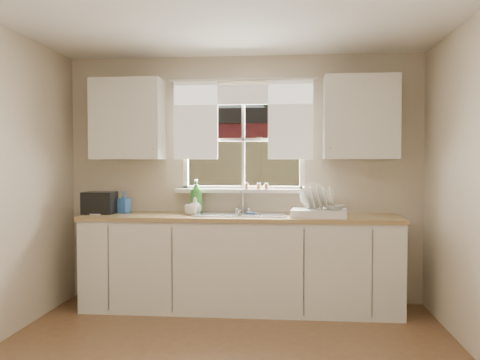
# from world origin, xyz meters

# --- Properties ---
(room_walls) EXTENTS (3.62, 4.02, 2.50)m
(room_walls) POSITION_xyz_m (0.00, -0.07, 1.24)
(room_walls) COLOR beige
(room_walls) RESTS_ON ground
(window) EXTENTS (1.38, 0.16, 1.06)m
(window) POSITION_xyz_m (0.00, 2.00, 1.49)
(window) COLOR white
(window) RESTS_ON room_walls
(curtains) EXTENTS (1.50, 0.03, 0.81)m
(curtains) POSITION_xyz_m (0.00, 1.95, 1.93)
(curtains) COLOR white
(curtains) RESTS_ON room_walls
(base_cabinets) EXTENTS (3.00, 0.62, 0.87)m
(base_cabinets) POSITION_xyz_m (0.00, 1.68, 0.43)
(base_cabinets) COLOR silver
(base_cabinets) RESTS_ON ground
(countertop) EXTENTS (3.04, 0.65, 0.04)m
(countertop) POSITION_xyz_m (0.00, 1.68, 0.89)
(countertop) COLOR #A48452
(countertop) RESTS_ON base_cabinets
(upper_cabinet_left) EXTENTS (0.70, 0.33, 0.80)m
(upper_cabinet_left) POSITION_xyz_m (-1.15, 1.82, 1.85)
(upper_cabinet_left) COLOR silver
(upper_cabinet_left) RESTS_ON room_walls
(upper_cabinet_right) EXTENTS (0.70, 0.33, 0.80)m
(upper_cabinet_right) POSITION_xyz_m (1.15, 1.82, 1.85)
(upper_cabinet_right) COLOR silver
(upper_cabinet_right) RESTS_ON room_walls
(wall_outlet) EXTENTS (0.08, 0.01, 0.12)m
(wall_outlet) POSITION_xyz_m (0.88, 1.99, 1.08)
(wall_outlet) COLOR beige
(wall_outlet) RESTS_ON room_walls
(sill_jars) EXTENTS (0.24, 0.04, 0.06)m
(sill_jars) POSITION_xyz_m (0.15, 1.94, 1.18)
(sill_jars) COLOR brown
(sill_jars) RESTS_ON window
(backyard) EXTENTS (20.00, 10.00, 6.13)m
(backyard) POSITION_xyz_m (0.58, 8.42, 3.46)
(backyard) COLOR #335421
(backyard) RESTS_ON ground
(sink) EXTENTS (0.88, 0.52, 0.40)m
(sink) POSITION_xyz_m (0.00, 1.71, 0.84)
(sink) COLOR #B7B7BC
(sink) RESTS_ON countertop
(dish_rack) EXTENTS (0.54, 0.43, 0.32)m
(dish_rack) POSITION_xyz_m (0.75, 1.64, 0.98)
(dish_rack) COLOR white
(dish_rack) RESTS_ON countertop
(bowl) EXTENTS (0.24, 0.24, 0.05)m
(bowl) POSITION_xyz_m (0.89, 1.58, 1.00)
(bowl) COLOR beige
(bowl) RESTS_ON dish_rack
(soap_bottle_a) EXTENTS (0.13, 0.14, 0.34)m
(soap_bottle_a) POSITION_xyz_m (-0.46, 1.84, 1.08)
(soap_bottle_a) COLOR #348F2E
(soap_bottle_a) RESTS_ON countertop
(soap_bottle_b) EXTENTS (0.12, 0.12, 0.22)m
(soap_bottle_b) POSITION_xyz_m (-1.18, 1.79, 1.02)
(soap_bottle_b) COLOR #3772CF
(soap_bottle_b) RESTS_ON countertop
(soap_bottle_c) EXTENTS (0.13, 0.13, 0.16)m
(soap_bottle_c) POSITION_xyz_m (-0.46, 1.78, 0.99)
(soap_bottle_c) COLOR #F2E6C7
(soap_bottle_c) RESTS_ON countertop
(saucer) EXTENTS (0.19, 0.19, 0.01)m
(saucer) POSITION_xyz_m (-1.40, 1.64, 0.92)
(saucer) COLOR silver
(saucer) RESTS_ON countertop
(cup) EXTENTS (0.15, 0.15, 0.10)m
(cup) POSITION_xyz_m (-0.48, 1.65, 0.96)
(cup) COLOR silver
(cup) RESTS_ON countertop
(black_appliance) EXTENTS (0.30, 0.26, 0.22)m
(black_appliance) POSITION_xyz_m (-1.40, 1.69, 1.02)
(black_appliance) COLOR black
(black_appliance) RESTS_ON countertop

